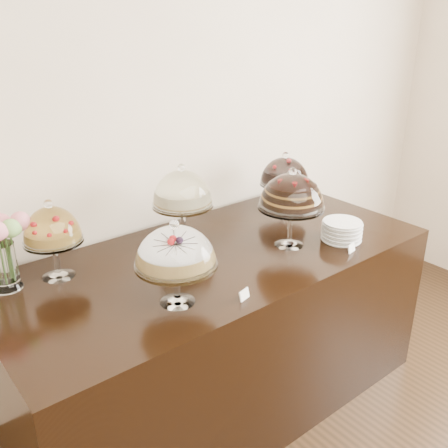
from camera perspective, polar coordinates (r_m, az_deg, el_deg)
wall_back at (r=2.71m, az=-8.95°, el=11.86°), size 5.00×0.04×3.00m
display_counter at (r=2.72m, az=-0.67°, el=-11.96°), size 2.20×1.00×0.90m
cake_stand_sugar_sponge at (r=2.00m, az=-5.57°, el=-3.04°), size 0.34×0.34×0.37m
cake_stand_choco_layer at (r=2.51m, az=7.75°, el=3.45°), size 0.34×0.34×0.42m
cake_stand_cheesecake at (r=2.55m, az=-4.79°, el=3.71°), size 0.32×0.32×0.42m
cake_stand_dark_choco at (r=3.03m, az=6.95°, el=5.74°), size 0.30×0.30×0.35m
cake_stand_fruit_tart at (r=2.32m, az=-19.06°, el=-0.53°), size 0.26×0.26×0.37m
plate_stack at (r=2.70m, az=13.31°, el=-0.75°), size 0.21×0.21×0.10m
price_card_left at (r=2.11m, az=2.33°, el=-8.06°), size 0.06×0.03×0.04m
price_card_right at (r=2.59m, az=14.36°, el=-2.68°), size 0.06×0.03×0.04m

